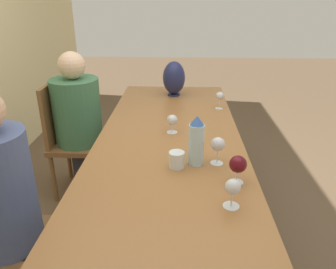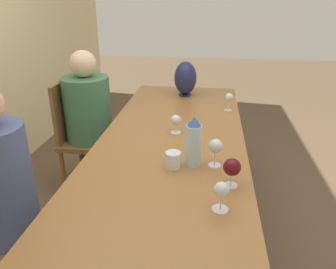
{
  "view_description": "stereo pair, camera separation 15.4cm",
  "coord_description": "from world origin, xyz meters",
  "px_view_note": "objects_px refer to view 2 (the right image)",
  "views": [
    {
      "loc": [
        -1.86,
        -0.07,
        1.58
      ],
      "look_at": [
        -0.15,
        0.0,
        0.85
      ],
      "focal_mm": 35.0,
      "sensor_mm": 36.0,
      "label": 1
    },
    {
      "loc": [
        -1.85,
        -0.22,
        1.58
      ],
      "look_at": [
        -0.15,
        0.0,
        0.85
      ],
      "focal_mm": 35.0,
      "sensor_mm": 36.0,
      "label": 2
    }
  ],
  "objects_px": {
    "water_tumbler": "(173,160)",
    "wine_glass_4": "(232,168)",
    "wine_glass_1": "(176,121)",
    "person_far": "(91,119)",
    "person_near": "(4,197)",
    "wine_glass_3": "(229,98)",
    "wine_glass_2": "(215,147)",
    "vase": "(185,78)",
    "water_bottle": "(194,142)",
    "wine_glass_0": "(221,191)",
    "chair_far": "(82,133)"
  },
  "relations": [
    {
      "from": "wine_glass_2",
      "to": "water_tumbler",
      "type": "bearing_deg",
      "value": 103.09
    },
    {
      "from": "wine_glass_0",
      "to": "wine_glass_4",
      "type": "height_order",
      "value": "wine_glass_4"
    },
    {
      "from": "vase",
      "to": "wine_glass_0",
      "type": "height_order",
      "value": "vase"
    },
    {
      "from": "wine_glass_4",
      "to": "person_near",
      "type": "height_order",
      "value": "person_near"
    },
    {
      "from": "wine_glass_1",
      "to": "wine_glass_4",
      "type": "bearing_deg",
      "value": -151.43
    },
    {
      "from": "water_bottle",
      "to": "wine_glass_0",
      "type": "distance_m",
      "value": 0.4
    },
    {
      "from": "person_near",
      "to": "water_bottle",
      "type": "bearing_deg",
      "value": -70.77
    },
    {
      "from": "wine_glass_0",
      "to": "wine_glass_3",
      "type": "height_order",
      "value": "wine_glass_3"
    },
    {
      "from": "water_bottle",
      "to": "person_far",
      "type": "height_order",
      "value": "person_far"
    },
    {
      "from": "wine_glass_0",
      "to": "wine_glass_1",
      "type": "relative_size",
      "value": 1.08
    },
    {
      "from": "person_far",
      "to": "wine_glass_0",
      "type": "bearing_deg",
      "value": -140.6
    },
    {
      "from": "chair_far",
      "to": "person_far",
      "type": "relative_size",
      "value": 0.79
    },
    {
      "from": "wine_glass_1",
      "to": "chair_far",
      "type": "height_order",
      "value": "chair_far"
    },
    {
      "from": "water_tumbler",
      "to": "wine_glass_1",
      "type": "xyz_separation_m",
      "value": [
        0.46,
        0.04,
        0.04
      ]
    },
    {
      "from": "wine_glass_4",
      "to": "chair_far",
      "type": "xyz_separation_m",
      "value": [
        1.06,
        1.17,
        -0.34
      ]
    },
    {
      "from": "water_tumbler",
      "to": "person_near",
      "type": "height_order",
      "value": "person_near"
    },
    {
      "from": "water_tumbler",
      "to": "wine_glass_3",
      "type": "height_order",
      "value": "wine_glass_3"
    },
    {
      "from": "wine_glass_1",
      "to": "wine_glass_2",
      "type": "bearing_deg",
      "value": -148.68
    },
    {
      "from": "person_near",
      "to": "person_far",
      "type": "bearing_deg",
      "value": -0.17
    },
    {
      "from": "wine_glass_2",
      "to": "wine_glass_1",
      "type": "bearing_deg",
      "value": 31.32
    },
    {
      "from": "wine_glass_4",
      "to": "vase",
      "type": "bearing_deg",
      "value": 13.1
    },
    {
      "from": "water_tumbler",
      "to": "wine_glass_4",
      "type": "xyz_separation_m",
      "value": [
        -0.14,
        -0.29,
        0.05
      ]
    },
    {
      "from": "vase",
      "to": "wine_glass_2",
      "type": "relative_size",
      "value": 2.0
    },
    {
      "from": "vase",
      "to": "chair_far",
      "type": "bearing_deg",
      "value": 115.12
    },
    {
      "from": "wine_glass_4",
      "to": "person_far",
      "type": "xyz_separation_m",
      "value": [
        1.06,
        1.08,
        -0.21
      ]
    },
    {
      "from": "water_bottle",
      "to": "chair_far",
      "type": "xyz_separation_m",
      "value": [
        0.88,
        0.98,
        -0.38
      ]
    },
    {
      "from": "wine_glass_2",
      "to": "wine_glass_4",
      "type": "xyz_separation_m",
      "value": [
        -0.19,
        -0.08,
        -0.01
      ]
    },
    {
      "from": "wine_glass_2",
      "to": "person_near",
      "type": "xyz_separation_m",
      "value": [
        -0.32,
        1.01,
        -0.19
      ]
    },
    {
      "from": "wine_glass_2",
      "to": "chair_far",
      "type": "xyz_separation_m",
      "value": [
        0.87,
        1.1,
        -0.35
      ]
    },
    {
      "from": "vase",
      "to": "person_far",
      "type": "relative_size",
      "value": 0.25
    },
    {
      "from": "wine_glass_0",
      "to": "chair_far",
      "type": "height_order",
      "value": "chair_far"
    },
    {
      "from": "water_tumbler",
      "to": "wine_glass_3",
      "type": "bearing_deg",
      "value": -18.35
    },
    {
      "from": "wine_glass_0",
      "to": "water_bottle",
      "type": "bearing_deg",
      "value": 20.16
    },
    {
      "from": "water_bottle",
      "to": "water_tumbler",
      "type": "distance_m",
      "value": 0.14
    },
    {
      "from": "water_tumbler",
      "to": "chair_far",
      "type": "bearing_deg",
      "value": 43.75
    },
    {
      "from": "person_far",
      "to": "water_bottle",
      "type": "bearing_deg",
      "value": -134.55
    },
    {
      "from": "wine_glass_1",
      "to": "wine_glass_2",
      "type": "xyz_separation_m",
      "value": [
        -0.41,
        -0.25,
        0.03
      ]
    },
    {
      "from": "water_bottle",
      "to": "person_far",
      "type": "xyz_separation_m",
      "value": [
        0.88,
        0.89,
        -0.25
      ]
    },
    {
      "from": "wine_glass_4",
      "to": "person_far",
      "type": "relative_size",
      "value": 0.12
    },
    {
      "from": "wine_glass_2",
      "to": "wine_glass_3",
      "type": "xyz_separation_m",
      "value": [
        0.91,
        -0.1,
        -0.01
      ]
    },
    {
      "from": "wine_glass_1",
      "to": "wine_glass_4",
      "type": "distance_m",
      "value": 0.69
    },
    {
      "from": "wine_glass_1",
      "to": "person_far",
      "type": "distance_m",
      "value": 0.91
    },
    {
      "from": "water_tumbler",
      "to": "person_near",
      "type": "bearing_deg",
      "value": 108.75
    },
    {
      "from": "wine_glass_1",
      "to": "wine_glass_2",
      "type": "height_order",
      "value": "wine_glass_2"
    },
    {
      "from": "water_tumbler",
      "to": "wine_glass_2",
      "type": "relative_size",
      "value": 0.58
    },
    {
      "from": "wine_glass_3",
      "to": "person_near",
      "type": "bearing_deg",
      "value": 137.78
    },
    {
      "from": "wine_glass_2",
      "to": "wine_glass_3",
      "type": "relative_size",
      "value": 1.1
    },
    {
      "from": "person_far",
      "to": "chair_far",
      "type": "bearing_deg",
      "value": 90.0
    },
    {
      "from": "wine_glass_3",
      "to": "chair_far",
      "type": "bearing_deg",
      "value": 91.67
    },
    {
      "from": "water_tumbler",
      "to": "vase",
      "type": "bearing_deg",
      "value": 2.09
    }
  ]
}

